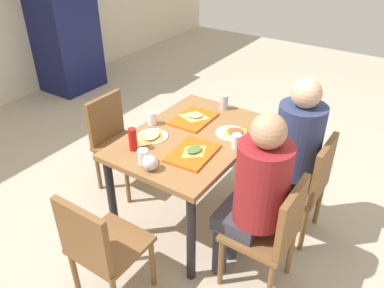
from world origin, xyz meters
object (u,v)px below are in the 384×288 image
(main_table, at_px, (192,147))
(pizza_slice_d, at_px, (235,132))
(pizza_slice_a, at_px, (194,150))
(plastic_cup_b, at_px, (236,141))
(chair_near_right, at_px, (306,181))
(condiment_bottle, at_px, (133,139))
(plastic_cup_c, at_px, (143,157))
(soda_can, at_px, (224,102))
(tray_red_near, at_px, (193,153))
(pizza_slice_c, at_px, (151,136))
(chair_far_side, at_px, (115,137))
(chair_near_left, at_px, (273,230))
(tray_red_far, at_px, (194,119))
(person_in_brown_jacket, at_px, (292,146))
(pizza_slice_b, at_px, (194,116))
(drink_fridge, at_px, (63,18))
(foil_bundle, at_px, (150,163))
(paper_plate_center, at_px, (153,136))
(paper_plate_near_edge, at_px, (231,133))
(chair_left_end, at_px, (99,246))
(person_in_red, at_px, (256,190))
(plastic_cup_a, at_px, (152,118))

(main_table, distance_m, pizza_slice_d, 0.33)
(pizza_slice_a, bearing_deg, plastic_cup_b, -41.24)
(chair_near_right, height_order, condiment_bottle, condiment_bottle)
(plastic_cup_c, height_order, soda_can, soda_can)
(tray_red_near, distance_m, pizza_slice_c, 0.36)
(chair_far_side, xyz_separation_m, plastic_cup_b, (0.03, -1.13, 0.32))
(pizza_slice_d, height_order, plastic_cup_c, plastic_cup_c)
(chair_near_left, distance_m, chair_near_right, 0.59)
(plastic_cup_b, height_order, plastic_cup_c, same)
(tray_red_far, bearing_deg, chair_near_right, -84.48)
(main_table, bearing_deg, tray_red_far, 30.54)
(chair_near_right, xyz_separation_m, tray_red_near, (-0.50, 0.65, 0.28))
(person_in_brown_jacket, xyz_separation_m, soda_can, (0.21, 0.67, 0.08))
(chair_far_side, distance_m, pizza_slice_b, 0.76)
(chair_near_left, distance_m, pizza_slice_a, 0.71)
(pizza_slice_b, relative_size, drink_fridge, 0.12)
(foil_bundle, distance_m, drink_fridge, 3.38)
(paper_plate_center, distance_m, paper_plate_near_edge, 0.57)
(tray_red_far, height_order, foil_bundle, foil_bundle)
(main_table, xyz_separation_m, plastic_cup_b, (0.03, -0.34, 0.15))
(paper_plate_center, xyz_separation_m, plastic_cup_b, (0.21, -0.56, 0.05))
(chair_left_end, xyz_separation_m, condiment_bottle, (0.59, 0.22, 0.35))
(chair_near_left, relative_size, plastic_cup_c, 8.31)
(chair_near_right, distance_m, paper_plate_near_edge, 0.64)
(tray_red_far, xyz_separation_m, plastic_cup_b, (-0.18, -0.46, 0.04))
(tray_red_far, xyz_separation_m, pizza_slice_a, (-0.40, -0.27, 0.02))
(person_in_red, height_order, paper_plate_near_edge, person_in_red)
(soda_can, bearing_deg, pizza_slice_d, -138.90)
(plastic_cup_b, distance_m, foil_bundle, 0.62)
(paper_plate_near_edge, height_order, drink_fridge, drink_fridge)
(chair_near_right, distance_m, chair_far_side, 1.60)
(pizza_slice_b, distance_m, drink_fridge, 2.92)
(tray_red_near, bearing_deg, plastic_cup_a, 70.04)
(person_in_brown_jacket, relative_size, drink_fridge, 0.65)
(paper_plate_near_edge, xyz_separation_m, pizza_slice_a, (-0.37, 0.08, 0.02))
(chair_left_end, bearing_deg, condiment_bottle, 20.62)
(plastic_cup_c, bearing_deg, condiment_bottle, 61.42)
(paper_plate_near_edge, bearing_deg, chair_near_right, -78.30)
(chair_left_end, xyz_separation_m, pizza_slice_c, (0.77, 0.21, 0.29))
(main_table, bearing_deg, person_in_red, -114.33)
(tray_red_near, relative_size, drink_fridge, 0.19)
(paper_plate_near_edge, xyz_separation_m, soda_can, (0.32, 0.24, 0.06))
(tray_red_far, relative_size, paper_plate_near_edge, 1.64)
(pizza_slice_d, bearing_deg, paper_plate_center, 127.57)
(tray_red_far, bearing_deg, chair_left_end, -174.12)
(main_table, xyz_separation_m, pizza_slice_d, (0.19, -0.25, 0.12))
(main_table, bearing_deg, pizza_slice_b, 29.97)
(pizza_slice_b, relative_size, condiment_bottle, 1.39)
(main_table, height_order, pizza_slice_d, pizza_slice_d)
(chair_near_right, xyz_separation_m, plastic_cup_a, (-0.32, 1.13, 0.32))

